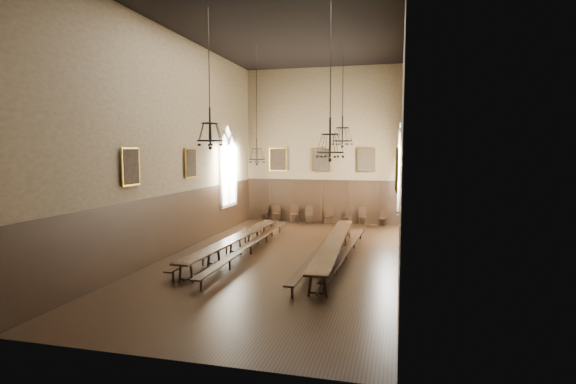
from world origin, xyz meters
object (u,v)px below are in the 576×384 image
at_px(chair_2, 294,217).
at_px(chair_5, 347,220).
at_px(chair_0, 264,217).
at_px(chandelier_back_left, 257,151).
at_px(bench_left_outer, 226,247).
at_px(bench_left_inner, 251,247).
at_px(chandelier_back_right, 342,134).
at_px(bench_right_outer, 347,253).
at_px(chair_3, 310,218).
at_px(chandelier_front_left, 210,132).
at_px(table_right, 335,250).
at_px(chair_7, 383,221).
at_px(chair_1, 276,217).
at_px(chair_6, 362,220).
at_px(table_left, 236,246).
at_px(bench_right_inner, 322,251).
at_px(chandelier_front_right, 330,143).
at_px(chair_4, 329,219).

height_order(chair_2, chair_5, chair_2).
distance_m(chair_0, chandelier_back_left, 7.10).
xyz_separation_m(bench_left_outer, bench_left_inner, (1.06, 0.02, 0.05)).
relative_size(chair_2, chandelier_back_left, 0.20).
height_order(chair_0, chandelier_back_right, chandelier_back_right).
relative_size(bench_right_outer, chair_3, 9.28).
distance_m(bench_left_inner, chandelier_front_left, 5.38).
height_order(table_right, chair_7, chair_7).
height_order(chair_1, chair_5, chair_1).
bearing_deg(chandelier_back_left, chair_6, 52.22).
xyz_separation_m(bench_left_outer, bench_right_outer, (4.96, 0.06, 0.01)).
relative_size(table_left, bench_right_inner, 0.86).
height_order(chair_2, chair_6, chair_2).
relative_size(table_right, bench_left_inner, 0.93).
bearing_deg(chandelier_front_right, chandelier_front_left, -176.10).
height_order(table_right, bench_left_outer, table_right).
bearing_deg(chair_2, chair_7, -10.90).
relative_size(bench_right_outer, chair_4, 10.16).
bearing_deg(chair_0, bench_left_outer, -83.88).
bearing_deg(chair_6, chair_7, -9.30).
relative_size(chair_1, chair_4, 1.14).
height_order(bench_right_inner, chair_4, chair_4).
relative_size(bench_left_outer, chair_6, 9.07).
distance_m(chair_4, chair_5, 1.06).
bearing_deg(chandelier_back_left, bench_left_inner, -77.66).
bearing_deg(chandelier_back_right, chair_7, 75.07).
height_order(table_right, chair_6, chair_6).
xyz_separation_m(table_left, chandelier_back_left, (0.02, 2.79, 3.87)).
distance_m(chandelier_front_left, chandelier_front_right, 4.11).
height_order(table_left, bench_left_outer, table_left).
xyz_separation_m(bench_right_outer, chair_6, (-0.06, 8.37, 0.04)).
bearing_deg(chandelier_front_right, chandelier_back_left, 128.75).
bearing_deg(bench_right_inner, bench_left_outer, -178.91).
height_order(table_right, chandelier_back_right, chandelier_back_right).
bearing_deg(chandelier_back_left, chair_0, 103.88).
bearing_deg(chair_2, chair_5, -11.71).
relative_size(bench_left_inner, chair_6, 10.76).
xyz_separation_m(bench_right_outer, chandelier_front_left, (-4.37, -2.87, 4.60)).
bearing_deg(chandelier_front_left, bench_left_outer, 101.93).
relative_size(chair_0, chair_3, 0.93).
xyz_separation_m(chair_3, chair_6, (3.06, 0.06, 0.00)).
bearing_deg(chandelier_front_right, chair_5, 93.42).
xyz_separation_m(chair_4, chair_6, (1.93, 0.05, 0.03)).
bearing_deg(bench_right_outer, chair_4, 103.52).
relative_size(table_left, chair_4, 10.07).
height_order(bench_left_inner, chair_5, chair_5).
bearing_deg(chandelier_back_right, chair_2, 120.85).
xyz_separation_m(bench_right_inner, chair_7, (2.02, 8.35, -0.04)).
xyz_separation_m(chair_2, chair_3, (0.92, -0.03, -0.01)).
relative_size(bench_left_outer, chandelier_front_left, 1.98).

